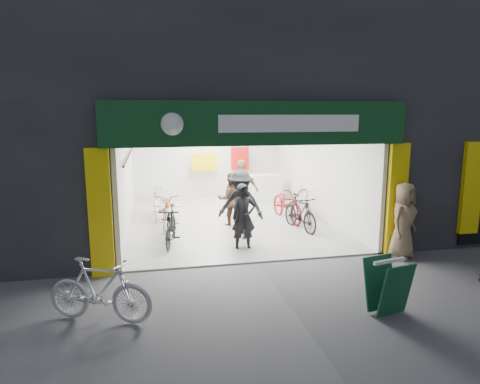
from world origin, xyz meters
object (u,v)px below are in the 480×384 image
object	(u,v)px
parked_bike	(100,290)
pedestrian_near	(403,221)
bike_right_front	(300,213)
sandwich_board	(388,285)
bike_left_front	(170,220)

from	to	relation	value
parked_bike	pedestrian_near	world-z (taller)	pedestrian_near
pedestrian_near	bike_right_front	bearing A→B (deg)	86.50
sandwich_board	bike_left_front	bearing A→B (deg)	110.97
bike_left_front	pedestrian_near	xyz separation A→B (m)	(5.10, -2.59, 0.36)
bike_left_front	pedestrian_near	distance (m)	5.73
pedestrian_near	sandwich_board	world-z (taller)	pedestrian_near
pedestrian_near	sandwich_board	bearing A→B (deg)	-159.87
bike_right_front	parked_bike	world-z (taller)	parked_bike
bike_right_front	pedestrian_near	xyz separation A→B (m)	(1.50, -2.62, 0.36)
bike_left_front	sandwich_board	world-z (taller)	bike_left_front
bike_left_front	bike_right_front	bearing A→B (deg)	8.53
bike_right_front	pedestrian_near	size ratio (longest dim) A/B	0.98
sandwich_board	parked_bike	bearing A→B (deg)	159.19
bike_left_front	parked_bike	distance (m)	4.53
pedestrian_near	parked_bike	bearing A→B (deg)	162.04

